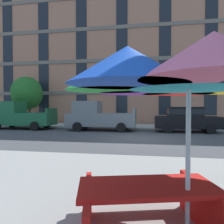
{
  "coord_description": "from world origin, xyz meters",
  "views": [
    {
      "loc": [
        0.43,
        -11.7,
        1.8
      ],
      "look_at": [
        -2.07,
        3.2,
        1.4
      ],
      "focal_mm": 33.79,
      "sensor_mm": 36.0,
      "label": 1
    }
  ],
  "objects_px": {
    "street_tree_left": "(27,93)",
    "sedan_black": "(186,119)",
    "pickup_green": "(20,116)",
    "pickup_gray": "(99,117)",
    "picnic_table": "(147,206)",
    "patio_umbrella": "(189,74)"
  },
  "relations": [
    {
      "from": "street_tree_left",
      "to": "picnic_table",
      "type": "relative_size",
      "value": 2.2
    },
    {
      "from": "patio_umbrella",
      "to": "street_tree_left",
      "type": "bearing_deg",
      "value": 126.82
    },
    {
      "from": "sedan_black",
      "to": "picnic_table",
      "type": "height_order",
      "value": "sedan_black"
    },
    {
      "from": "street_tree_left",
      "to": "patio_umbrella",
      "type": "xyz_separation_m",
      "value": [
        11.91,
        -15.91,
        -0.88
      ]
    },
    {
      "from": "pickup_green",
      "to": "pickup_gray",
      "type": "relative_size",
      "value": 1.0
    },
    {
      "from": "street_tree_left",
      "to": "pickup_gray",
      "type": "bearing_deg",
      "value": -22.37
    },
    {
      "from": "sedan_black",
      "to": "picnic_table",
      "type": "bearing_deg",
      "value": -101.99
    },
    {
      "from": "sedan_black",
      "to": "street_tree_left",
      "type": "distance_m",
      "value": 14.62
    },
    {
      "from": "pickup_gray",
      "to": "patio_umbrella",
      "type": "distance_m",
      "value": 13.4
    },
    {
      "from": "pickup_gray",
      "to": "picnic_table",
      "type": "xyz_separation_m",
      "value": [
        3.61,
        -12.62,
        -0.54
      ]
    },
    {
      "from": "pickup_gray",
      "to": "street_tree_left",
      "type": "relative_size",
      "value": 1.09
    },
    {
      "from": "pickup_green",
      "to": "patio_umbrella",
      "type": "distance_m",
      "value": 16.57
    },
    {
      "from": "pickup_gray",
      "to": "patio_umbrella",
      "type": "bearing_deg",
      "value": -72.09
    },
    {
      "from": "pickup_gray",
      "to": "picnic_table",
      "type": "relative_size",
      "value": 2.4
    },
    {
      "from": "pickup_green",
      "to": "street_tree_left",
      "type": "xyz_separation_m",
      "value": [
        -1.33,
        3.21,
        2.05
      ]
    },
    {
      "from": "patio_umbrella",
      "to": "picnic_table",
      "type": "height_order",
      "value": "patio_umbrella"
    },
    {
      "from": "pickup_green",
      "to": "sedan_black",
      "type": "height_order",
      "value": "pickup_green"
    },
    {
      "from": "street_tree_left",
      "to": "pickup_green",
      "type": "bearing_deg",
      "value": -67.53
    },
    {
      "from": "pickup_gray",
      "to": "street_tree_left",
      "type": "distance_m",
      "value": 8.69
    },
    {
      "from": "street_tree_left",
      "to": "sedan_black",
      "type": "bearing_deg",
      "value": -12.84
    },
    {
      "from": "street_tree_left",
      "to": "picnic_table",
      "type": "bearing_deg",
      "value": -54.2
    },
    {
      "from": "pickup_gray",
      "to": "street_tree_left",
      "type": "bearing_deg",
      "value": 157.63
    }
  ]
}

